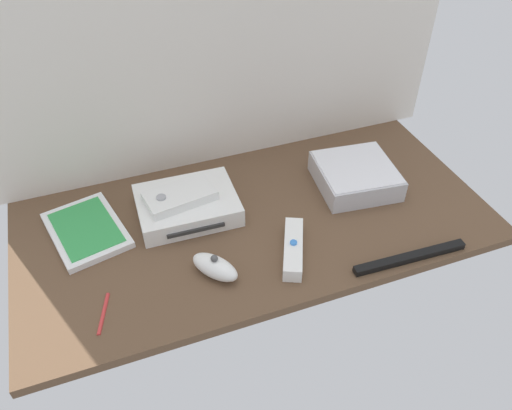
# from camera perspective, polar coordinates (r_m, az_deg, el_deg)

# --- Properties ---
(ground_plane) EXTENTS (1.00, 0.48, 0.02)m
(ground_plane) POSITION_cam_1_polar(r_m,az_deg,el_deg) (1.10, 0.00, -1.95)
(ground_plane) COLOR brown
(ground_plane) RESTS_ON ground
(back_wall) EXTENTS (1.10, 0.01, 0.64)m
(back_wall) POSITION_cam_1_polar(r_m,az_deg,el_deg) (1.12, -4.62, 18.83)
(back_wall) COLOR silver
(back_wall) RESTS_ON ground
(game_console) EXTENTS (0.22, 0.17, 0.04)m
(game_console) POSITION_cam_1_polar(r_m,az_deg,el_deg) (1.11, -7.65, -0.02)
(game_console) COLOR white
(game_console) RESTS_ON ground_plane
(mini_computer) EXTENTS (0.19, 0.19, 0.05)m
(mini_computer) POSITION_cam_1_polar(r_m,az_deg,el_deg) (1.19, 11.02, 3.25)
(mini_computer) COLOR silver
(mini_computer) RESTS_ON ground_plane
(game_case) EXTENTS (0.18, 0.22, 0.02)m
(game_case) POSITION_cam_1_polar(r_m,az_deg,el_deg) (1.12, -18.37, -2.66)
(game_case) COLOR white
(game_case) RESTS_ON ground_plane
(remote_wand) EXTENTS (0.09, 0.15, 0.03)m
(remote_wand) POSITION_cam_1_polar(r_m,az_deg,el_deg) (1.02, 4.16, -4.87)
(remote_wand) COLOR white
(remote_wand) RESTS_ON ground_plane
(remote_nunchuk) EXTENTS (0.10, 0.11, 0.05)m
(remote_nunchuk) POSITION_cam_1_polar(r_m,az_deg,el_deg) (0.98, -4.60, -6.90)
(remote_nunchuk) COLOR white
(remote_nunchuk) RESTS_ON ground_plane
(remote_classic_pad) EXTENTS (0.15, 0.10, 0.02)m
(remote_classic_pad) POSITION_cam_1_polar(r_m,az_deg,el_deg) (1.08, -8.51, 1.03)
(remote_classic_pad) COLOR white
(remote_classic_pad) RESTS_ON game_console
(sensor_bar) EXTENTS (0.24, 0.03, 0.01)m
(sensor_bar) POSITION_cam_1_polar(r_m,az_deg,el_deg) (1.05, 16.78, -5.61)
(sensor_bar) COLOR black
(sensor_bar) RESTS_ON ground_plane
(stylus_pen) EXTENTS (0.03, 0.09, 0.01)m
(stylus_pen) POSITION_cam_1_polar(r_m,az_deg,el_deg) (0.97, -16.67, -11.42)
(stylus_pen) COLOR red
(stylus_pen) RESTS_ON ground_plane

